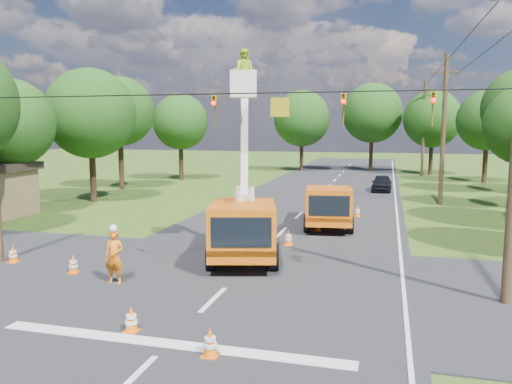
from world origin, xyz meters
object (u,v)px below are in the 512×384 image
(traffic_cone_0, at_px, (131,319))
(tree_left_e, at_px, (119,111))
(tree_far_c, at_px, (433,119))
(traffic_cone_1, at_px, (210,342))
(tree_right_e, at_px, (488,120))
(traffic_cone_3, at_px, (318,224))
(distant_car, at_px, (382,183))
(second_truck, at_px, (328,205))
(pole_right_mid, at_px, (444,129))
(ground_worker, at_px, (114,257))
(tree_far_a, at_px, (302,118))
(tree_far_b, at_px, (372,113))
(tree_left_f, at_px, (180,122))
(tree_left_d, at_px, (90,114))
(traffic_cone_4, at_px, (73,264))
(traffic_cone_5, at_px, (13,254))
(bucket_truck, at_px, (244,215))
(pole_right_far, at_px, (424,128))
(tree_left_c, at_px, (9,123))
(traffic_cone_2, at_px, (288,238))
(traffic_cone_7, at_px, (357,211))

(traffic_cone_0, height_order, tree_left_e, tree_left_e)
(tree_far_c, bearing_deg, traffic_cone_1, -99.92)
(tree_right_e, bearing_deg, traffic_cone_3, -114.92)
(tree_right_e, relative_size, tree_far_c, 0.94)
(distant_car, bearing_deg, second_truck, -97.74)
(tree_left_e, bearing_deg, distant_car, 10.57)
(traffic_cone_0, distance_m, pole_right_mid, 27.01)
(distant_car, bearing_deg, traffic_cone_3, -98.17)
(ground_worker, height_order, tree_far_a, tree_far_a)
(ground_worker, bearing_deg, tree_right_e, 63.05)
(traffic_cone_0, height_order, tree_far_c, tree_far_c)
(pole_right_mid, distance_m, tree_far_b, 25.65)
(traffic_cone_1, bearing_deg, tree_left_f, 114.24)
(traffic_cone_0, height_order, traffic_cone_3, same)
(traffic_cone_1, bearing_deg, tree_left_d, 128.28)
(ground_worker, distance_m, pole_right_mid, 24.90)
(tree_left_d, height_order, tree_far_b, tree_far_b)
(traffic_cone_0, relative_size, tree_left_e, 0.08)
(traffic_cone_4, xyz_separation_m, tree_left_e, (-11.02, 22.64, 6.13))
(traffic_cone_5, xyz_separation_m, tree_left_f, (-5.90, 29.98, 5.33))
(tree_far_a, bearing_deg, pole_right_mid, -59.59)
(bucket_truck, xyz_separation_m, distant_car, (5.08, 22.82, -1.08))
(pole_right_far, distance_m, tree_right_e, 7.32)
(traffic_cone_0, distance_m, tree_far_a, 48.25)
(traffic_cone_4, distance_m, tree_left_e, 25.91)
(tree_right_e, relative_size, tree_far_a, 0.91)
(bucket_truck, bearing_deg, distant_car, 62.77)
(distant_car, height_order, tree_left_c, tree_left_c)
(bucket_truck, relative_size, traffic_cone_3, 11.65)
(tree_left_d, relative_size, tree_left_e, 0.98)
(traffic_cone_5, distance_m, tree_left_e, 24.15)
(second_truck, xyz_separation_m, traffic_cone_2, (-1.20, -4.71, -0.82))
(pole_right_far, distance_m, tree_left_f, 25.36)
(second_truck, distance_m, traffic_cone_3, 1.61)
(traffic_cone_3, bearing_deg, pole_right_far, 77.62)
(tree_far_a, bearing_deg, traffic_cone_4, -91.03)
(bucket_truck, relative_size, tree_far_a, 0.87)
(traffic_cone_0, xyz_separation_m, traffic_cone_2, (2.04, 10.28, 0.00))
(pole_right_far, bearing_deg, traffic_cone_7, -101.00)
(traffic_cone_7, relative_size, pole_right_mid, 0.07)
(traffic_cone_2, xyz_separation_m, tree_far_c, (8.68, 36.46, 5.70))
(ground_worker, xyz_separation_m, tree_left_f, (-11.07, 31.28, 4.75))
(traffic_cone_1, height_order, pole_right_far, pole_right_far)
(traffic_cone_1, xyz_separation_m, traffic_cone_3, (0.48, 14.42, 0.00))
(traffic_cone_1, relative_size, tree_far_c, 0.08)
(tree_right_e, height_order, tree_far_c, tree_far_c)
(tree_left_e, bearing_deg, bucket_truck, -49.20)
(traffic_cone_2, height_order, traffic_cone_5, same)
(bucket_truck, bearing_deg, tree_left_d, 126.01)
(traffic_cone_3, distance_m, tree_left_d, 18.67)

